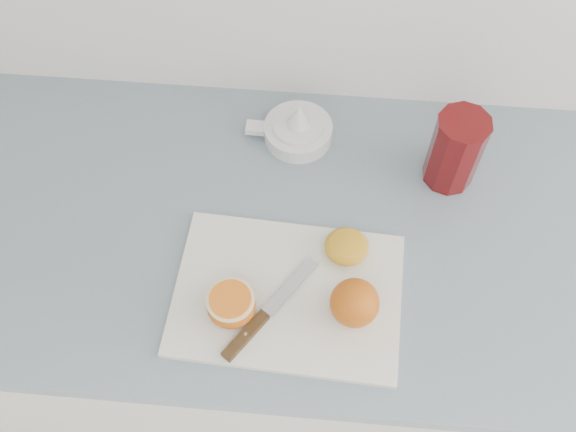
{
  "coord_description": "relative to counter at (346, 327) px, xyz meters",
  "views": [
    {
      "loc": [
        -0.02,
        1.13,
        1.83
      ],
      "look_at": [
        -0.06,
        1.67,
        0.96
      ],
      "focal_mm": 40.0,
      "sensor_mm": 36.0,
      "label": 1
    }
  ],
  "objects": [
    {
      "name": "counter",
      "position": [
        0.0,
        0.0,
        0.0
      ],
      "size": [
        2.39,
        0.64,
        0.89
      ],
      "color": "silver",
      "rests_on": "ground"
    },
    {
      "name": "cutting_board",
      "position": [
        -0.12,
        -0.14,
        0.45
      ],
      "size": [
        0.37,
        0.28,
        0.01
      ],
      "primitive_type": "cube",
      "rotation": [
        0.0,
        0.0,
        -0.05
      ],
      "color": "silver",
      "rests_on": "counter"
    },
    {
      "name": "whole_orange",
      "position": [
        -0.02,
        -0.16,
        0.49
      ],
      "size": [
        0.08,
        0.08,
        0.08
      ],
      "color": "orange",
      "rests_on": "cutting_board"
    },
    {
      "name": "half_orange",
      "position": [
        -0.21,
        -0.18,
        0.48
      ],
      "size": [
        0.08,
        0.08,
        0.05
      ],
      "color": "orange",
      "rests_on": "cutting_board"
    },
    {
      "name": "squeezed_shell",
      "position": [
        -0.03,
        -0.05,
        0.47
      ],
      "size": [
        0.07,
        0.07,
        0.03
      ],
      "color": "orange",
      "rests_on": "cutting_board"
    },
    {
      "name": "paring_knife",
      "position": [
        -0.17,
        -0.2,
        0.46
      ],
      "size": [
        0.14,
        0.19,
        0.01
      ],
      "color": "#3F2D12",
      "rests_on": "cutting_board"
    },
    {
      "name": "citrus_juicer",
      "position": [
        -0.13,
        0.19,
        0.47
      ],
      "size": [
        0.16,
        0.13,
        0.09
      ],
      "color": "white",
      "rests_on": "counter"
    },
    {
      "name": "red_tumbler",
      "position": [
        0.14,
        0.12,
        0.51
      ],
      "size": [
        0.09,
        0.09,
        0.15
      ],
      "color": "#5F0C0D",
      "rests_on": "counter"
    }
  ]
}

